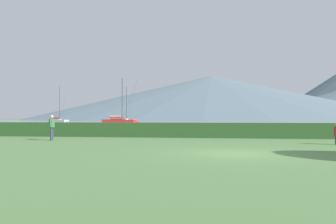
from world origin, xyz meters
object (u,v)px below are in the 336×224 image
at_px(sailboat_slip_5, 125,121).
at_px(person_standing_walker, 52,125).
at_px(sailboat_slip_2, 120,121).
at_px(sailboat_slip_0, 58,121).

relative_size(sailboat_slip_5, person_standing_walker, 6.53).
bearing_deg(sailboat_slip_2, sailboat_slip_5, 107.29).
height_order(sailboat_slip_2, sailboat_slip_5, sailboat_slip_5).
distance_m(sailboat_slip_0, sailboat_slip_2, 29.06).
bearing_deg(sailboat_slip_0, sailboat_slip_5, 42.36).
bearing_deg(person_standing_walker, sailboat_slip_2, 96.62).
distance_m(sailboat_slip_0, person_standing_walker, 75.86).
relative_size(sailboat_slip_2, sailboat_slip_5, 0.94).
xyz_separation_m(sailboat_slip_2, sailboat_slip_5, (-6.42, 26.61, -0.04)).
bearing_deg(person_standing_walker, sailboat_slip_5, 97.21).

